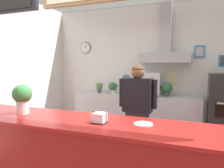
{
  "coord_description": "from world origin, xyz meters",
  "views": [
    {
      "loc": [
        1.01,
        -2.26,
        1.58
      ],
      "look_at": [
        -0.17,
        0.72,
        1.28
      ],
      "focal_mm": 34.49,
      "sensor_mm": 36.0,
      "label": 1
    }
  ],
  "objects": [
    {
      "name": "basil_vase",
      "position": [
        -0.75,
        -0.46,
        1.21
      ],
      "size": [
        0.21,
        0.21,
        0.32
      ],
      "color": "silver",
      "rests_on": "service_counter"
    },
    {
      "name": "back_prep_counter",
      "position": [
        -0.17,
        2.13,
        0.46
      ],
      "size": [
        2.61,
        0.62,
        0.94
      ],
      "color": "#B7BABF",
      "rests_on": "ground_plane"
    },
    {
      "name": "napkin_holder",
      "position": [
        0.19,
        -0.48,
        1.08
      ],
      "size": [
        0.14,
        0.13,
        0.11
      ],
      "color": "#262628",
      "rests_on": "service_counter"
    },
    {
      "name": "espresso_machine",
      "position": [
        0.09,
        2.1,
        1.17
      ],
      "size": [
        0.51,
        0.46,
        0.47
      ],
      "color": "silver",
      "rests_on": "back_prep_counter"
    },
    {
      "name": "shop_worker",
      "position": [
        0.18,
        0.92,
        0.84
      ],
      "size": [
        0.6,
        0.22,
        1.56
      ],
      "rotation": [
        0.0,
        0.0,
        3.13
      ],
      "color": "#232328",
      "rests_on": "ground_plane"
    },
    {
      "name": "back_wall_assembly",
      "position": [
        0.03,
        2.34,
        1.54
      ],
      "size": [
        4.55,
        2.92,
        2.88
      ],
      "color": "#9E9E99",
      "rests_on": "ground_plane"
    },
    {
      "name": "potted_thyme",
      "position": [
        0.46,
        2.09,
        1.09
      ],
      "size": [
        0.23,
        0.23,
        0.27
      ],
      "color": "#4C4C51",
      "rests_on": "back_prep_counter"
    },
    {
      "name": "potted_oregano",
      "position": [
        -0.71,
        2.16,
        1.07
      ],
      "size": [
        0.2,
        0.2,
        0.24
      ],
      "color": "beige",
      "rests_on": "back_prep_counter"
    },
    {
      "name": "potted_sage",
      "position": [
        -0.3,
        2.16,
        1.08
      ],
      "size": [
        0.21,
        0.21,
        0.26
      ],
      "color": "#4C4C51",
      "rests_on": "back_prep_counter"
    },
    {
      "name": "potted_basil",
      "position": [
        -1.03,
        2.13,
        1.07
      ],
      "size": [
        0.17,
        0.17,
        0.23
      ],
      "color": "#4C4C51",
      "rests_on": "back_prep_counter"
    },
    {
      "name": "condiment_plate",
      "position": [
        0.58,
        -0.4,
        1.04
      ],
      "size": [
        0.17,
        0.17,
        0.01
      ],
      "color": "white",
      "rests_on": "service_counter"
    }
  ]
}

